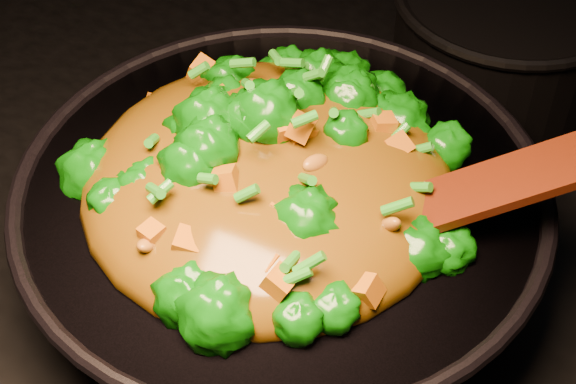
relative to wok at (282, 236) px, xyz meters
The scene contains 4 objects.
wok is the anchor object (origin of this frame).
stir_fry 0.12m from the wok, 133.13° to the right, with size 0.31×0.31×0.11m, color #0B5C06, non-canonical shape.
spatula 0.21m from the wok, 16.58° to the left, with size 0.32×0.05×0.01m, color #341504.
back_pot 0.36m from the wok, 80.27° to the left, with size 0.24×0.24×0.14m, color black.
Camera 1 is at (0.25, -0.48, 1.55)m, focal length 55.00 mm.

